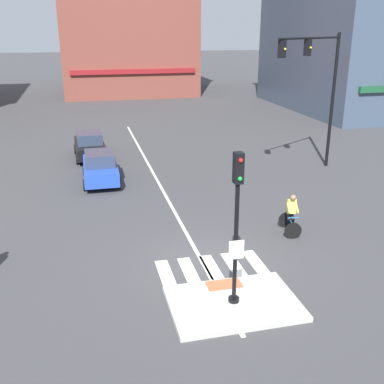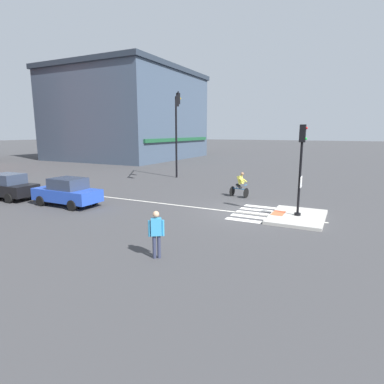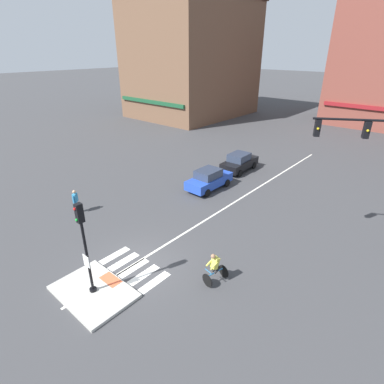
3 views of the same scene
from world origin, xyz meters
name	(u,v)px [view 1 (image 1 of 3)]	position (x,y,z in m)	size (l,w,h in m)	color
ground_plane	(210,265)	(0.00, 0.00, 0.00)	(300.00, 300.00, 0.00)	#3D3D3F
traffic_island	(234,303)	(0.00, -2.53, 0.07)	(3.75, 2.59, 0.15)	#B2AFA8
tactile_pad_front	(224,284)	(0.00, -1.58, 0.15)	(1.10, 0.60, 0.01)	#DB5B38
signal_pole	(237,216)	(0.00, -2.53, 2.85)	(0.44, 0.38, 4.47)	black
crosswalk_stripe_a	(166,273)	(-1.59, -0.21, 0.00)	(0.44, 1.80, 0.01)	silver
crosswalk_stripe_b	(189,270)	(-0.80, -0.21, 0.00)	(0.44, 1.80, 0.01)	silver
crosswalk_stripe_c	(212,268)	(0.00, -0.21, 0.00)	(0.44, 1.80, 0.01)	silver
crosswalk_stripe_d	(234,265)	(0.80, -0.21, 0.00)	(0.44, 1.80, 0.01)	silver
crosswalk_stripe_e	(256,262)	(1.59, -0.21, 0.00)	(0.44, 1.80, 0.01)	silver
lane_centre_line	(156,178)	(-0.21, 10.00, 0.00)	(0.14, 28.00, 0.01)	silver
traffic_light_mast	(319,78)	(8.52, 9.14, 5.13)	(4.83, 2.99, 7.43)	black
building_far_block	(125,17)	(2.21, 45.83, 8.81)	(15.74, 14.55, 17.58)	brown
car_black_westbound_distant	(90,145)	(-3.50, 14.99, 0.81)	(1.97, 4.16, 1.64)	black
car_blue_westbound_far	(100,167)	(-3.12, 10.02, 0.81)	(1.88, 4.12, 1.64)	#2347B7
cyclist	(291,213)	(3.75, 1.71, 0.87)	(0.86, 1.20, 1.68)	black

